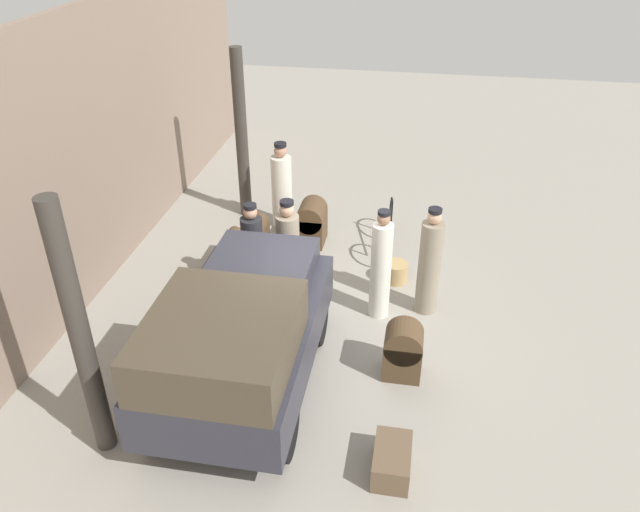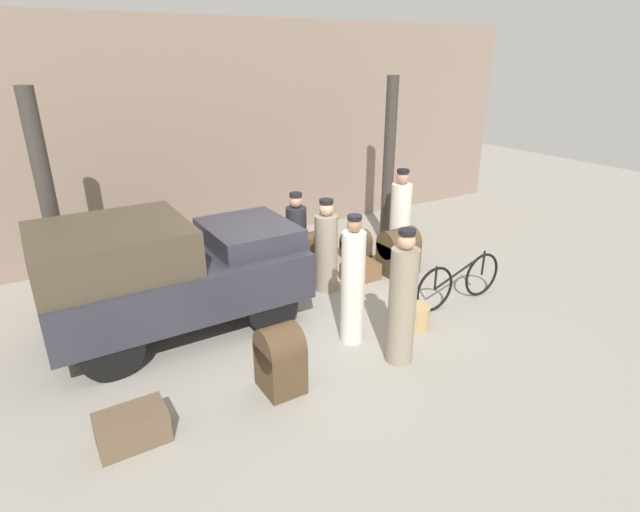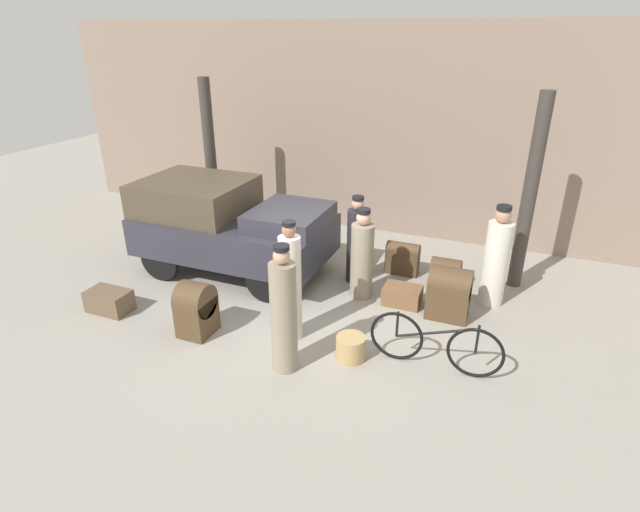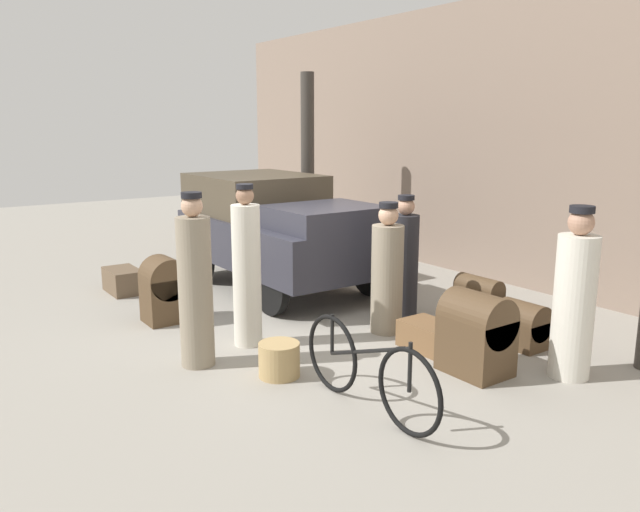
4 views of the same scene
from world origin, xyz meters
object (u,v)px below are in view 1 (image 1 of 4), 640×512
Objects in this scene: truck at (239,334)px; porter_standing_middle at (429,265)px; conductor_in_dark_uniform at (381,268)px; trunk_large_brown at (392,461)px; suitcase_small_leather at (298,255)px; bicycle at (388,230)px; trunk_umber_medium at (403,350)px; trunk_wicker_pale at (256,231)px; porter_carrying_trunk at (282,188)px; wicker_basket at (396,272)px; porter_lifting_near_truck at (253,252)px; trunk_barrel_dark at (232,249)px; porter_with_bicycle at (288,248)px; suitcase_black_upright at (311,222)px.

truck is 3.37m from porter_standing_middle.
trunk_large_brown is at bearing -171.72° from conductor_in_dark_uniform.
truck is 5.68× the size of suitcase_small_leather.
bicycle is 3.57m from trunk_umber_medium.
trunk_wicker_pale is (3.99, 0.89, -0.71)m from truck.
porter_carrying_trunk is 3.28× the size of trunk_wicker_pale.
wicker_basket is 4.16m from trunk_large_brown.
conductor_in_dark_uniform is at bearing 108.61° from porter_standing_middle.
bicycle is at bearing 22.32° from porter_standing_middle.
bicycle is 1.11× the size of porter_lifting_near_truck.
porter_standing_middle reaches higher than porter_carrying_trunk.
trunk_large_brown reaches higher than suitcase_small_leather.
truck is at bearing -167.42° from trunk_wicker_pale.
porter_standing_middle is 3.65m from trunk_barrel_dark.
trunk_umber_medium is (-4.10, -2.68, -0.36)m from porter_carrying_trunk.
porter_with_bicycle is at bearing -111.54° from trunk_barrel_dark.
conductor_in_dark_uniform reaches higher than trunk_wicker_pale.
porter_with_bicycle is 3.02× the size of trunk_wicker_pale.
porter_carrying_trunk is (4.82, 0.55, -0.17)m from truck.
porter_carrying_trunk reaches higher than trunk_umber_medium.
porter_lifting_near_truck is 2.30× the size of trunk_large_brown.
porter_lifting_near_truck is at bearing -178.43° from porter_carrying_trunk.
truck is at bearing 149.01° from wicker_basket.
trunk_wicker_pale reaches higher than trunk_large_brown.
trunk_wicker_pale is 0.88m from trunk_barrel_dark.
bicycle is 2.56× the size of trunk_large_brown.
wicker_basket is 0.59× the size of trunk_large_brown.
wicker_basket is at bearing -11.11° from conductor_in_dark_uniform.
porter_carrying_trunk is 1.65m from suitcase_small_leather.
trunk_wicker_pale is (-0.22, 1.05, -0.18)m from suitcase_black_upright.
suitcase_black_upright is (-0.04, 1.47, 0.05)m from bicycle.
porter_lifting_near_truck reaches higher than trunk_wicker_pale.
truck is at bearing 108.45° from trunk_umber_medium.
porter_carrying_trunk reaches higher than suitcase_small_leather.
trunk_large_brown is at bearing -150.88° from porter_with_bicycle.
trunk_barrel_dark is at bearing 37.72° from trunk_large_brown.
trunk_large_brown is (-3.72, -2.07, -0.55)m from porter_with_bicycle.
porter_carrying_trunk is at bearing 6.54° from truck.
porter_standing_middle reaches higher than porter_lifting_near_truck.
trunk_large_brown is (-5.86, -2.68, -0.62)m from porter_carrying_trunk.
porter_with_bicycle is at bearing -1.10° from truck.
porter_lifting_near_truck is 1.91× the size of trunk_umber_medium.
truck reaches higher than suitcase_black_upright.
trunk_umber_medium reaches higher than trunk_barrel_dark.
trunk_barrel_dark is (2.42, 3.24, -0.10)m from trunk_umber_medium.
truck is at bearing 63.85° from trunk_large_brown.
trunk_barrel_dark is (3.14, 1.11, -0.63)m from truck.
porter_carrying_trunk reaches higher than trunk_barrel_dark.
porter_carrying_trunk reaches higher than wicker_basket.
bicycle is 2.90× the size of trunk_barrel_dark.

